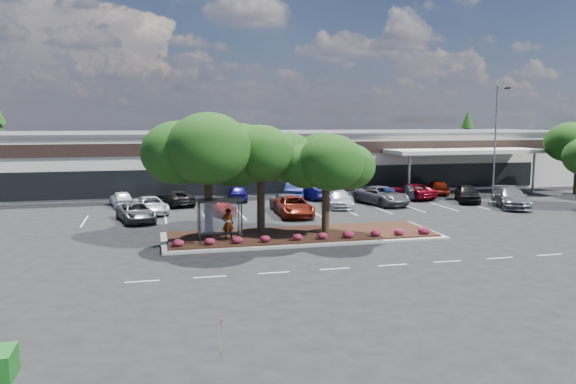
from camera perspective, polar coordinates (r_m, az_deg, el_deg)
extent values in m
plane|color=black|center=(33.63, 6.53, -5.78)|extent=(160.00, 160.00, 0.00)
cube|color=silver|center=(65.88, -3.66, 3.31)|extent=(80.00, 20.00, 6.00)
cube|color=#4B4B4D|center=(65.74, -3.68, 6.01)|extent=(80.40, 20.40, 0.30)
cube|color=black|center=(55.92, -1.89, 4.46)|extent=(80.00, 0.25, 1.20)
cube|color=black|center=(56.17, -1.87, 1.19)|extent=(60.00, 0.18, 2.60)
cube|color=#B60D1D|center=(54.94, -8.03, 4.34)|extent=(6.00, 0.12, 1.00)
cube|color=silver|center=(61.01, 17.38, 3.99)|extent=(16.00, 5.00, 0.40)
cylinder|color=slate|center=(56.10, 12.20, 1.54)|extent=(0.24, 0.24, 4.20)
cylinder|color=slate|center=(63.44, 23.67, 1.74)|extent=(0.24, 0.24, 4.20)
cube|color=#A6A5A1|center=(36.75, 1.44, -4.49)|extent=(18.00, 6.00, 0.15)
cube|color=#3F1F14|center=(36.72, 1.44, -4.30)|extent=(17.20, 5.20, 0.12)
cube|color=silver|center=(27.79, -14.58, -8.77)|extent=(1.60, 0.12, 0.01)
cube|color=silver|center=(27.90, -7.93, -8.53)|extent=(1.60, 0.12, 0.01)
cube|color=silver|center=(28.38, -1.42, -8.19)|extent=(1.60, 0.12, 0.01)
cube|color=silver|center=(29.20, 4.79, -7.77)|extent=(1.60, 0.12, 0.01)
cube|color=silver|center=(30.33, 10.58, -7.30)|extent=(1.60, 0.12, 0.01)
cube|color=silver|center=(31.75, 15.90, -6.79)|extent=(1.60, 0.12, 0.01)
cube|color=silver|center=(33.42, 20.71, -6.29)|extent=(1.60, 0.12, 0.01)
cube|color=silver|center=(35.29, 25.03, -5.79)|extent=(1.60, 0.12, 0.01)
cube|color=silver|center=(45.17, -19.97, -2.79)|extent=(0.12, 5.00, 0.01)
cube|color=silver|center=(44.93, -16.17, -2.69)|extent=(0.12, 5.00, 0.01)
cube|color=silver|center=(44.88, -12.33, -2.58)|extent=(0.12, 5.00, 0.01)
cube|color=silver|center=(45.04, -8.51, -2.46)|extent=(0.12, 5.00, 0.01)
cube|color=silver|center=(45.40, -4.74, -2.33)|extent=(0.12, 5.00, 0.01)
cube|color=silver|center=(45.95, -1.04, -2.18)|extent=(0.12, 5.00, 0.01)
cube|color=silver|center=(46.68, 2.56, -2.04)|extent=(0.12, 5.00, 0.01)
cube|color=silver|center=(47.60, 6.03, -1.89)|extent=(0.12, 5.00, 0.01)
cube|color=silver|center=(48.68, 9.36, -1.74)|extent=(0.12, 5.00, 0.01)
cube|color=silver|center=(49.92, 12.54, -1.60)|extent=(0.12, 5.00, 0.01)
cube|color=silver|center=(51.30, 15.55, -1.45)|extent=(0.12, 5.00, 0.01)
cube|color=silver|center=(52.82, 18.39, -1.31)|extent=(0.12, 5.00, 0.01)
cylinder|color=black|center=(34.82, -9.12, -2.84)|extent=(0.08, 0.08, 2.50)
cylinder|color=black|center=(35.09, -5.04, -2.69)|extent=(0.08, 0.08, 2.50)
cylinder|color=black|center=(33.54, -8.94, -3.22)|extent=(0.08, 0.08, 2.50)
cylinder|color=black|center=(33.83, -4.71, -3.07)|extent=(0.08, 0.08, 2.50)
cube|color=black|center=(34.09, -6.98, -0.82)|extent=(2.75, 1.55, 0.10)
cube|color=silver|center=(34.91, -7.08, -2.56)|extent=(2.30, 0.03, 2.00)
cube|color=black|center=(34.69, -6.98, -4.18)|extent=(2.00, 0.35, 0.06)
cone|color=#10390F|center=(87.47, 17.69, 4.95)|extent=(3.96, 3.96, 9.00)
imported|color=#594C47|center=(34.92, -6.12, -3.22)|extent=(0.75, 0.53, 1.94)
cube|color=#A6A5A1|center=(53.09, 20.03, -1.13)|extent=(0.50, 0.50, 0.40)
cylinder|color=slate|center=(52.61, 20.29, 4.57)|extent=(0.14, 0.14, 10.17)
cube|color=slate|center=(52.83, 20.98, 9.91)|extent=(0.92, 0.37, 0.14)
cube|color=black|center=(53.04, 21.47, 9.80)|extent=(0.49, 0.37, 0.18)
cube|color=tan|center=(19.18, -6.87, -14.23)|extent=(0.03, 0.03, 1.14)
cube|color=#E83D7F|center=(19.01, -6.74, -12.88)|extent=(0.02, 0.14, 0.18)
imported|color=#525359|center=(43.82, -15.17, -1.99)|extent=(3.39, 5.41, 1.39)
imported|color=silver|center=(47.16, -13.77, -1.32)|extent=(3.20, 5.27, 1.37)
imported|color=#9C150F|center=(45.51, -6.82, -1.48)|extent=(2.38, 4.18, 1.34)
imported|color=slate|center=(46.51, 0.03, -1.16)|extent=(2.61, 5.34, 1.46)
imported|color=maroon|center=(44.62, 0.59, -1.46)|extent=(2.86, 5.72, 1.56)
imported|color=silver|center=(49.23, 5.26, -0.74)|extent=(2.97, 5.23, 1.43)
imported|color=#504E56|center=(51.28, 9.50, -0.36)|extent=(4.09, 6.44, 1.65)
imported|color=black|center=(54.66, 17.77, -0.15)|extent=(3.69, 5.19, 1.64)
imported|color=slate|center=(52.59, 21.69, -0.56)|extent=(4.40, 6.37, 1.71)
imported|color=silver|center=(51.54, -16.56, -0.66)|extent=(2.45, 4.40, 1.42)
imported|color=black|center=(51.13, -11.33, -0.59)|extent=(3.56, 5.34, 1.36)
imported|color=navy|center=(53.33, -5.11, -0.10)|extent=(2.19, 4.47, 1.47)
imported|color=navy|center=(54.25, 2.09, 0.10)|extent=(3.47, 5.00, 1.56)
imported|color=navy|center=(54.04, 0.83, 0.12)|extent=(3.40, 5.29, 1.65)
imported|color=navy|center=(53.33, 9.60, -0.12)|extent=(1.97, 4.61, 1.55)
imported|color=#5B5C63|center=(55.92, 12.29, 0.07)|extent=(2.63, 5.03, 1.39)
imported|color=maroon|center=(55.83, 12.40, 0.10)|extent=(3.70, 5.74, 1.47)
imported|color=maroon|center=(59.60, 14.92, 0.49)|extent=(2.91, 4.76, 1.52)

